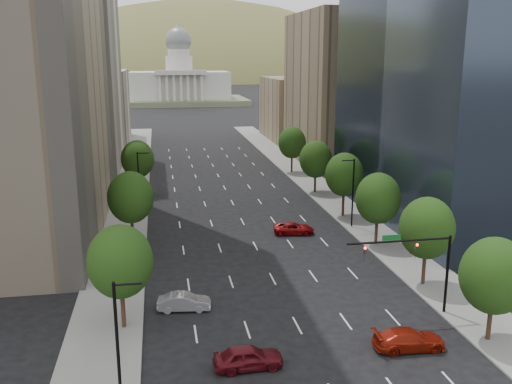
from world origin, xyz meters
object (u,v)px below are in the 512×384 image
capitol (180,85)px  car_silver (184,302)px  traffic_signal (421,258)px  car_maroon (248,357)px  car_red_near (409,339)px  car_red_far (294,228)px

capitol → car_silver: 215.53m
traffic_signal → car_silver: (-19.53, 4.51, -4.41)m
traffic_signal → car_maroon: bearing=-160.0°
car_red_near → car_maroon: car_maroon is taller
car_maroon → car_red_far: (10.50, 29.34, -0.14)m
car_red_near → car_red_far: (-1.88, 28.82, -0.10)m
car_red_near → capitol: bearing=4.1°
car_maroon → capitol: bearing=-3.1°
traffic_signal → car_red_near: (-3.15, -5.12, -4.38)m
car_maroon → car_silver: bearing=19.6°
capitol → car_silver: bearing=-92.4°
traffic_signal → car_red_far: (-5.03, 23.69, -4.47)m
capitol → car_maroon: capitol is taller
car_red_far → traffic_signal: bearing=-161.1°
car_red_near → car_maroon: (-12.38, -0.52, 0.05)m
capitol → car_red_far: 196.25m
traffic_signal → capitol: 219.99m
traffic_signal → car_red_near: bearing=-121.6°
car_silver → car_red_far: car_silver is taller
car_silver → car_red_far: 24.05m
car_silver → car_red_far: bearing=-31.0°
car_maroon → car_red_far: 31.16m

